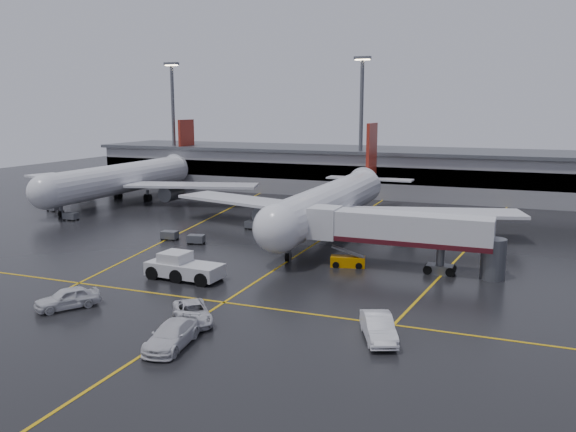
% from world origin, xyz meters
% --- Properties ---
extents(ground, '(220.00, 220.00, 0.00)m').
position_xyz_m(ground, '(0.00, 0.00, 0.00)').
color(ground, black).
rests_on(ground, ground).
extents(apron_line_centre, '(0.25, 90.00, 0.02)m').
position_xyz_m(apron_line_centre, '(0.00, 0.00, 0.01)').
color(apron_line_centre, gold).
rests_on(apron_line_centre, ground).
extents(apron_line_stop, '(60.00, 0.25, 0.02)m').
position_xyz_m(apron_line_stop, '(0.00, -22.00, 0.01)').
color(apron_line_stop, gold).
rests_on(apron_line_stop, ground).
extents(apron_line_left, '(9.99, 69.35, 0.02)m').
position_xyz_m(apron_line_left, '(-20.00, 10.00, 0.01)').
color(apron_line_left, gold).
rests_on(apron_line_left, ground).
extents(apron_line_right, '(7.57, 69.64, 0.02)m').
position_xyz_m(apron_line_right, '(18.00, 10.00, 0.01)').
color(apron_line_right, gold).
rests_on(apron_line_right, ground).
extents(terminal, '(122.00, 19.00, 8.60)m').
position_xyz_m(terminal, '(0.00, 47.93, 4.32)').
color(terminal, gray).
rests_on(terminal, ground).
extents(light_mast_left, '(3.00, 1.20, 25.45)m').
position_xyz_m(light_mast_left, '(-45.00, 42.00, 14.47)').
color(light_mast_left, '#595B60').
rests_on(light_mast_left, ground).
extents(light_mast_mid, '(3.00, 1.20, 25.45)m').
position_xyz_m(light_mast_mid, '(-5.00, 42.00, 14.47)').
color(light_mast_mid, '#595B60').
rests_on(light_mast_mid, ground).
extents(main_airliner, '(48.80, 45.60, 14.10)m').
position_xyz_m(main_airliner, '(0.00, 9.70, 4.21)').
color(main_airliner, silver).
rests_on(main_airliner, ground).
extents(second_airliner, '(48.80, 45.60, 14.10)m').
position_xyz_m(second_airliner, '(-42.00, 21.70, 4.21)').
color(second_airliner, silver).
rests_on(second_airliner, ground).
extents(jet_bridge, '(19.90, 3.40, 6.05)m').
position_xyz_m(jet_bridge, '(11.87, -6.00, 3.93)').
color(jet_bridge, silver).
rests_on(jet_bridge, ground).
extents(pushback_tractor, '(7.71, 3.62, 2.70)m').
position_xyz_m(pushback_tractor, '(-7.05, -17.08, 1.07)').
color(pushback_tractor, silver).
rests_on(pushback_tractor, ground).
extents(belt_loader, '(3.81, 2.31, 2.26)m').
position_xyz_m(belt_loader, '(6.65, -6.78, 0.56)').
color(belt_loader, '#C37500').
rests_on(belt_loader, ground).
extents(service_van_a, '(5.46, 5.89, 1.53)m').
position_xyz_m(service_van_a, '(-0.05, -27.12, 0.77)').
color(service_van_a, silver).
rests_on(service_van_a, ground).
extents(service_van_b, '(3.10, 6.08, 1.69)m').
position_xyz_m(service_van_b, '(1.08, -31.87, 0.85)').
color(service_van_b, silver).
rests_on(service_van_b, ground).
extents(service_van_c, '(3.99, 5.93, 1.85)m').
position_xyz_m(service_van_c, '(14.20, -25.27, 0.92)').
color(service_van_c, white).
rests_on(service_van_c, ground).
extents(service_van_d, '(4.61, 5.49, 1.77)m').
position_xyz_m(service_van_d, '(-11.38, -28.11, 0.89)').
color(service_van_d, silver).
rests_on(service_van_d, ground).
extents(baggage_cart_a, '(2.21, 1.66, 1.12)m').
position_xyz_m(baggage_cart_a, '(-13.54, -3.43, 0.63)').
color(baggage_cart_a, '#595B60').
rests_on(baggage_cart_a, ground).
extents(baggage_cart_b, '(2.10, 1.47, 1.12)m').
position_xyz_m(baggage_cart_b, '(-17.79, -2.68, 0.63)').
color(baggage_cart_b, '#595B60').
rests_on(baggage_cart_b, ground).
extents(baggage_cart_c, '(2.15, 1.54, 1.12)m').
position_xyz_m(baggage_cart_c, '(-10.84, 7.24, 0.63)').
color(baggage_cart_c, '#595B60').
rests_on(baggage_cart_c, ground).
extents(baggage_cart_d, '(2.21, 1.65, 1.12)m').
position_xyz_m(baggage_cart_d, '(-46.70, 8.44, 0.63)').
color(baggage_cart_d, '#595B60').
rests_on(baggage_cart_d, ground).
extents(baggage_cart_e, '(2.03, 1.35, 1.12)m').
position_xyz_m(baggage_cart_e, '(-38.70, 3.33, 0.63)').
color(baggage_cart_e, '#595B60').
rests_on(baggage_cart_e, ground).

